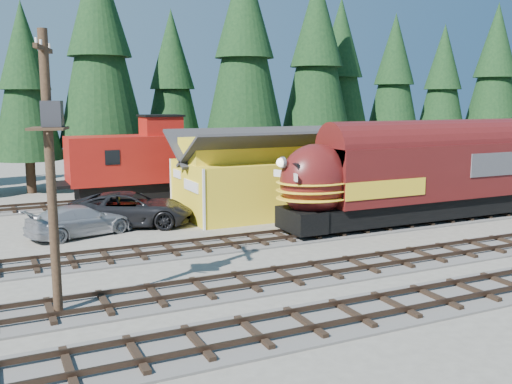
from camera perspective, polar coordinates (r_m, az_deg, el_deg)
name	(u,v)px	position (r m, az deg, el deg)	size (l,w,h in m)	color
ground	(377,250)	(27.94, 12.03, -5.72)	(120.00, 120.00, 0.00)	#6B665B
track_siding	(469,216)	(37.39, 20.53, -2.24)	(68.00, 3.20, 0.33)	#4C4947
track_spur	(96,204)	(40.51, -15.72, -1.15)	(32.00, 3.20, 0.33)	#4C4947
depot	(276,166)	(36.14, 2.04, 2.63)	(12.80, 7.00, 5.30)	gold
conifer_backdrop	(242,64)	(50.62, -1.44, 12.64)	(80.57, 21.35, 17.09)	black
locomotive	(403,179)	(33.44, 14.54, 1.23)	(16.61, 3.30, 4.52)	black
caboose	(148,162)	(40.89, -10.78, 2.95)	(10.81, 3.13, 5.62)	black
utility_pole	(51,156)	(19.47, -19.85, 3.38)	(1.42, 2.21, 9.29)	black
pickup_truck_a	(130,209)	(33.13, -12.48, -1.66)	(3.24, 7.02, 1.95)	black
pickup_truck_b	(80,221)	(31.45, -17.18, -2.74)	(2.28, 5.60, 1.63)	#96979D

